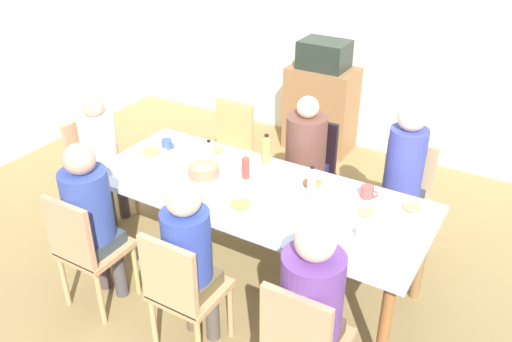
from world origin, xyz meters
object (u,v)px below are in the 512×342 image
at_px(plate_3, 412,209).
at_px(chair_6, 309,168).
at_px(person_5, 101,149).
at_px(person_2, 403,171).
at_px(plate_1, 151,153).
at_px(bottle_0, 209,154).
at_px(person_4, 90,211).
at_px(plate_2, 215,151).
at_px(person_3, 312,299).
at_px(chair_3, 303,342).
at_px(chair_5, 96,164).
at_px(cup_0, 363,234).
at_px(bottle_2, 266,150).
at_px(chair_0, 182,289).
at_px(dining_table, 256,199).
at_px(cup_4, 314,242).
at_px(bowl_0, 204,169).
at_px(cup_2, 167,144).
at_px(plate_5, 312,184).
at_px(side_cabinet, 321,109).
at_px(cup_3, 112,168).
at_px(bottle_3, 246,167).
at_px(chair_2, 403,193).
at_px(cup_1, 367,192).
at_px(plate_0, 367,214).
at_px(bottle_1, 311,183).
at_px(person_0, 189,252).
at_px(chair_1, 229,146).
at_px(chair_4, 85,246).
at_px(plate_4, 241,206).
at_px(microwave, 324,54).

bearing_deg(plate_3, chair_6, 150.45).
bearing_deg(person_5, person_2, 18.61).
xyz_separation_m(plate_1, bottle_0, (0.49, 0.09, 0.08)).
distance_m(person_4, plate_2, 1.10).
bearing_deg(person_3, chair_3, -90.00).
relative_size(chair_5, cup_0, 8.11).
xyz_separation_m(plate_3, bottle_2, (-1.13, 0.09, 0.10)).
bearing_deg(chair_0, person_3, 6.43).
xyz_separation_m(dining_table, cup_4, (0.62, -0.38, 0.11)).
bearing_deg(chair_6, plate_2, -136.19).
xyz_separation_m(plate_3, cup_4, (-0.38, -0.67, 0.02)).
bearing_deg(cup_0, bowl_0, 173.47).
xyz_separation_m(dining_table, plate_1, (-0.97, 0.03, 0.08)).
bearing_deg(bottle_2, person_2, 22.53).
height_order(cup_2, cup_4, same).
relative_size(plate_5, side_cabinet, 0.26).
bearing_deg(cup_3, person_5, 144.88).
bearing_deg(chair_3, cup_4, 110.06).
height_order(plate_3, bowl_0, bowl_0).
xyz_separation_m(chair_5, bottle_3, (1.42, 0.11, 0.32)).
bearing_deg(cup_3, side_cabinet, 78.39).
bearing_deg(chair_2, cup_1, -100.92).
relative_size(person_2, plate_0, 6.18).
bearing_deg(bottle_1, cup_2, 176.17).
height_order(person_0, plate_2, person_0).
relative_size(person_5, plate_3, 5.18).
xyz_separation_m(chair_1, plate_3, (1.79, -0.56, 0.24)).
bearing_deg(bowl_0, cup_2, 158.00).
bearing_deg(cup_4, cup_1, 84.27).
bearing_deg(chair_4, person_2, 45.61).
bearing_deg(cup_3, cup_1, 20.13).
height_order(chair_6, side_cabinet, same).
relative_size(plate_2, plate_4, 1.03).
bearing_deg(plate_0, plate_4, -155.65).
bearing_deg(chair_4, cup_0, 23.23).
bearing_deg(bottle_1, plate_3, 16.98).
xyz_separation_m(chair_2, cup_4, (-0.17, -1.23, 0.27)).
distance_m(plate_5, microwave, 2.13).
bearing_deg(bowl_0, dining_table, 1.97).
height_order(chair_5, cup_2, chair_5).
bearing_deg(bowl_0, chair_3, -34.54).
bearing_deg(cup_0, plate_1, 173.85).
xyz_separation_m(person_0, chair_5, (-1.57, 0.76, -0.21)).
distance_m(chair_1, side_cabinet, 1.37).
bearing_deg(chair_0, cup_1, 59.37).
relative_size(bottle_2, bottle_3, 1.20).
height_order(plate_3, plate_5, same).
bearing_deg(cup_2, chair_2, 21.24).
bearing_deg(chair_0, person_5, 149.92).
height_order(chair_3, chair_4, same).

